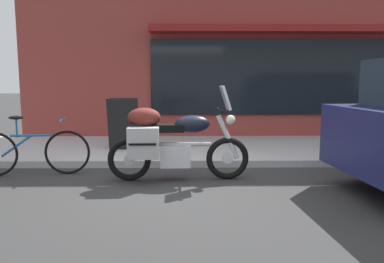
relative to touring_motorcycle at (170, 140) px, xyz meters
name	(u,v)px	position (x,y,z in m)	size (l,w,h in m)	color
ground_plane	(186,185)	(0.23, -0.24, -0.60)	(80.00, 80.00, 0.00)	#303030
touring_motorcycle	(170,140)	(0.00, 0.00, 0.00)	(2.09, 0.72, 1.40)	black
parked_bicycle	(31,151)	(-2.17, 0.35, -0.22)	(1.76, 0.48, 0.94)	black
sandwich_board_sign	(123,124)	(-1.01, 1.95, 0.02)	(0.55, 0.42, 1.00)	black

